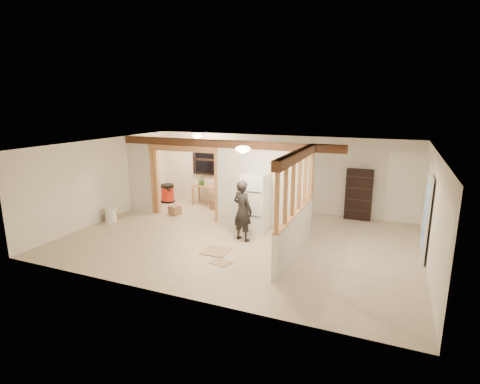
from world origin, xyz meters
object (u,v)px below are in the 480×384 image
at_px(work_table, 209,195).
at_px(bookshelf, 359,195).
at_px(shop_vac, 168,193).
at_px(woman, 243,211).
at_px(refrigerator, 255,203).

height_order(work_table, bookshelf, bookshelf).
relative_size(work_table, shop_vac, 1.65).
bearing_deg(bookshelf, woman, -130.25).
distance_m(refrigerator, work_table, 3.18).
distance_m(shop_vac, bookshelf, 6.65).
distance_m(refrigerator, shop_vac, 4.41).
distance_m(refrigerator, bookshelf, 3.41).
distance_m(work_table, bookshelf, 5.08).
bearing_deg(woman, work_table, -29.50).
xyz_separation_m(work_table, bookshelf, (5.05, 0.31, 0.44)).
height_order(refrigerator, bookshelf, refrigerator).
bearing_deg(woman, bookshelf, -111.17).
distance_m(work_table, shop_vac, 1.58).
xyz_separation_m(woman, work_table, (-2.45, 2.77, -0.46)).
bearing_deg(bookshelf, work_table, -176.51).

